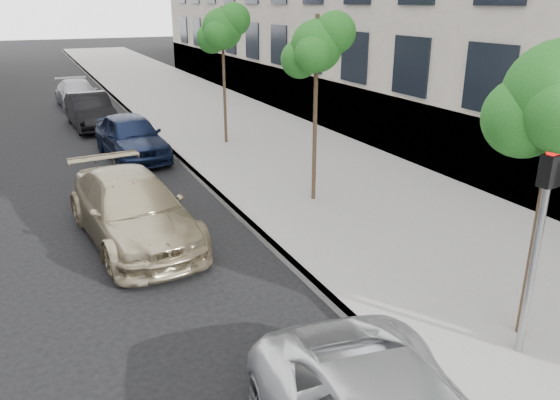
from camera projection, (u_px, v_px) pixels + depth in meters
sidewalk at (184, 100)px, 27.80m from camera, size 6.40×72.00×0.14m
curb at (121, 105)px, 26.56m from camera, size 0.15×72.00×0.14m
tree_mid at (318, 46)px, 12.45m from camera, size 1.58×1.38×4.48m
tree_far at (223, 29)px, 17.95m from camera, size 1.69×1.49×4.65m
signal_pole at (540, 228)px, 7.09m from camera, size 0.26×0.21×2.99m
suv at (133, 209)px, 11.44m from camera, size 2.40×4.96×1.39m
sedan_blue at (131, 136)px, 17.55m from camera, size 2.02×4.31×1.42m
sedan_black at (90, 111)px, 21.81m from camera, size 1.69×4.23×1.37m
sedan_rear at (78, 94)px, 26.23m from camera, size 1.96×4.41×1.26m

